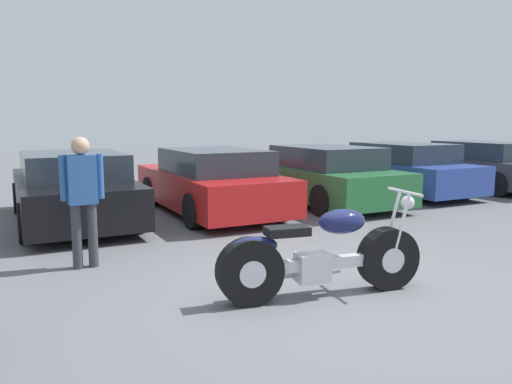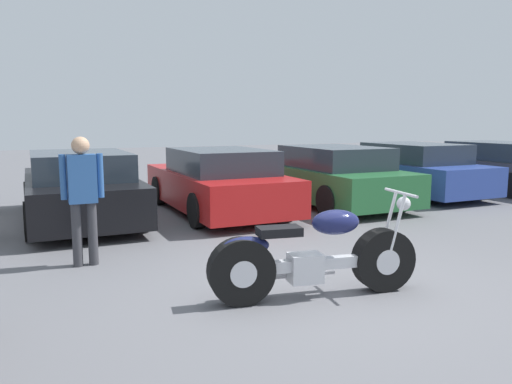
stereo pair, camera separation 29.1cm
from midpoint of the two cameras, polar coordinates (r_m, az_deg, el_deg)
The scene contains 8 objects.
ground_plane at distance 5.62m, azimuth 10.19°, elevation -10.99°, with size 60.00×60.00×0.00m, color slate.
motorcycle at distance 5.26m, azimuth 8.11°, elevation -7.42°, with size 2.26×0.79×1.08m.
parked_car_black at distance 9.60m, azimuth -18.64°, elevation 0.43°, with size 1.90×4.39×1.28m.
parked_car_red at distance 10.02m, azimuth -3.60°, elevation 1.15°, with size 1.90×4.39×1.28m.
parked_car_green at distance 11.15m, azimuth 9.10°, elevation 1.78°, with size 1.90×4.39×1.28m.
parked_car_blue at distance 13.07m, azimuth 17.63°, elevation 2.42°, with size 1.90×4.39×1.28m.
parked_car_dark_grey at distance 14.75m, azimuth 25.92°, elevation 2.60°, with size 1.90×4.39×1.28m.
person_standing at distance 6.55m, azimuth -18.01°, elevation 0.19°, with size 0.52×0.22×1.64m.
Camera 2 is at (-2.93, -4.41, 1.83)m, focal length 35.00 mm.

